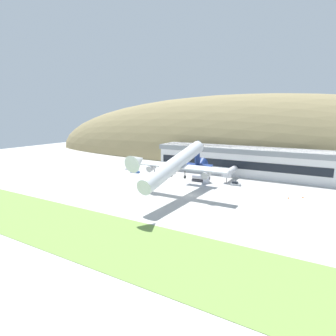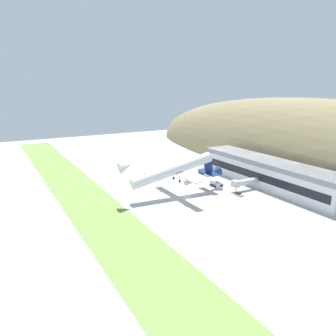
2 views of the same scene
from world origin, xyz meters
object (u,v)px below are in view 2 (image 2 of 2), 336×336
cargo_airplane (175,170)px  service_car_0 (180,169)px  terminal_building (269,171)px  traffic_cone_0 (272,216)px  service_car_1 (179,166)px  box_truck (216,184)px  jetway_0 (244,182)px  service_car_2 (239,194)px  traffic_cone_1 (257,214)px  fuel_truck (204,172)px

cargo_airplane → service_car_0: bearing=145.8°
terminal_building → traffic_cone_0: bearing=-43.4°
service_car_1 → box_truck: box_truck is taller
box_truck → jetway_0: bearing=38.0°
service_car_2 → box_truck: box_truck is taller
service_car_1 → traffic_cone_0: bearing=-6.2°
service_car_1 → service_car_2: 56.32m
cargo_airplane → traffic_cone_0: 44.31m
jetway_0 → traffic_cone_1: 28.94m
terminal_building → box_truck: (-10.45, -22.93, -5.81)m
traffic_cone_0 → traffic_cone_1: size_ratio=1.00×
jetway_0 → cargo_airplane: (-9.73, -30.80, 7.41)m
terminal_building → traffic_cone_0: (28.35, -26.81, -6.99)m
terminal_building → cargo_airplane: cargo_airplane is taller
cargo_airplane → traffic_cone_1: size_ratio=86.58×
fuel_truck → box_truck: fuel_truck is taller
cargo_airplane → service_car_0: cargo_airplane is taller
cargo_airplane → box_truck: cargo_airplane is taller
fuel_truck → terminal_building: bearing=24.9°
terminal_building → service_car_2: size_ratio=19.18×
service_car_0 → terminal_building: bearing=26.1°
service_car_1 → traffic_cone_0: (80.56, -8.82, -0.31)m
cargo_airplane → traffic_cone_1: bearing=24.7°
box_truck → traffic_cone_1: size_ratio=13.29×
jetway_0 → service_car_1: jetway_0 is taller
cargo_airplane → traffic_cone_0: size_ratio=86.58×
service_car_0 → service_car_2: bearing=0.5°
fuel_truck → traffic_cone_1: bearing=-15.4°
traffic_cone_0 → traffic_cone_1: 5.41m
jetway_0 → traffic_cone_1: bearing=-31.7°
terminal_building → jetway_0: (-0.36, -15.04, -3.28)m
fuel_truck → traffic_cone_1: (55.82, -15.41, -1.29)m
service_car_1 → traffic_cone_1: (76.28, -12.12, -0.31)m
service_car_0 → fuel_truck: size_ratio=0.56×
terminal_building → cargo_airplane: (-10.09, -45.84, 4.13)m
jetway_0 → traffic_cone_0: jetway_0 is taller
traffic_cone_1 → service_car_0: bearing=173.4°
jetway_0 → cargo_airplane: size_ratio=0.28×
cargo_airplane → box_truck: 24.98m
service_car_1 → traffic_cone_1: bearing=-9.0°
service_car_0 → traffic_cone_0: size_ratio=8.06×
cargo_airplane → service_car_0: (-35.03, 23.77, -10.74)m
box_truck → traffic_cone_0: bearing=-5.7°
traffic_cone_1 → jetway_0: bearing=148.3°
cargo_airplane → traffic_cone_0: bearing=26.3°
service_car_0 → box_truck: (34.68, -0.85, 0.80)m
traffic_cone_1 → terminal_building: bearing=128.6°
service_car_1 → box_truck: (41.77, -4.94, 0.87)m
jetway_0 → service_car_0: 45.44m
jetway_0 → service_car_0: jetway_0 is taller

